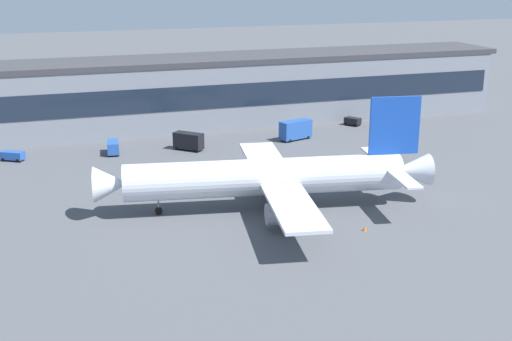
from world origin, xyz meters
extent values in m
plane|color=#4C4F54|center=(0.00, 0.00, 0.00)|extent=(600.00, 600.00, 0.00)
cube|color=gray|center=(0.00, 60.65, 7.22)|extent=(145.14, 17.17, 14.44)
cube|color=#38383D|center=(0.00, 60.65, 15.04)|extent=(148.05, 17.51, 1.20)
cube|color=#192333|center=(0.00, 52.02, 7.94)|extent=(142.24, 0.16, 5.20)
cylinder|color=silver|center=(-5.04, 1.02, 5.11)|extent=(42.68, 12.81, 5.62)
cone|color=silver|center=(-27.56, 4.95, 5.11)|extent=(5.90, 6.13, 5.34)
cone|color=silver|center=(17.76, -2.96, 5.11)|extent=(6.96, 6.04, 5.06)
cube|color=#1947B2|center=(14.84, -2.45, 12.41)|extent=(7.83, 1.84, 8.99)
cube|color=silver|center=(13.28, -8.45, 5.95)|extent=(4.10, 10.37, 0.30)
cube|color=silver|center=(15.41, 3.72, 5.95)|extent=(4.10, 10.37, 0.30)
cube|color=silver|center=(-5.19, -11.48, 4.55)|extent=(9.19, 19.80, 0.50)
cube|color=silver|center=(-0.95, 12.82, 4.55)|extent=(9.19, 19.80, 0.50)
cylinder|color=#99999E|center=(-5.68, -8.49, 2.60)|extent=(5.10, 3.84, 3.09)
cylinder|color=#99999E|center=(-2.42, 10.18, 2.60)|extent=(5.10, 3.84, 3.09)
cylinder|color=black|center=(-20.89, 3.78, 0.55)|extent=(1.17, 0.68, 1.10)
cylinder|color=slate|center=(-20.89, 3.78, 1.98)|extent=(0.24, 0.24, 2.30)
cylinder|color=black|center=(-3.39, -1.84, 0.55)|extent=(1.17, 0.68, 1.10)
cylinder|color=slate|center=(-3.39, -1.84, 1.98)|extent=(0.24, 0.24, 2.30)
cylinder|color=black|center=(-2.52, 3.14, 0.55)|extent=(1.17, 0.68, 1.10)
cylinder|color=slate|center=(-2.52, 3.14, 1.98)|extent=(0.24, 0.24, 2.30)
cube|color=#2651A5|center=(-22.96, 40.47, 1.45)|extent=(2.77, 5.41, 2.20)
cube|color=black|center=(-22.80, 41.89, 1.89)|extent=(2.22, 2.04, 0.55)
cylinder|color=black|center=(-23.74, 42.39, 0.35)|extent=(0.38, 0.73, 0.70)
cylinder|color=black|center=(-21.77, 42.16, 0.35)|extent=(0.38, 0.73, 0.70)
cylinder|color=black|center=(-24.15, 38.77, 0.35)|extent=(0.38, 0.73, 0.70)
cylinder|color=black|center=(-22.18, 38.55, 0.35)|extent=(0.38, 0.73, 0.70)
cube|color=black|center=(33.01, 47.92, 1.10)|extent=(3.62, 4.11, 1.50)
cube|color=black|center=(33.54, 47.09, 1.40)|extent=(2.23, 2.05, 0.38)
cylinder|color=black|center=(34.44, 47.35, 0.35)|extent=(0.63, 0.75, 0.70)
cylinder|color=black|center=(32.92, 46.38, 0.35)|extent=(0.63, 0.75, 0.70)
cylinder|color=black|center=(33.09, 49.47, 0.35)|extent=(0.63, 0.75, 0.70)
cylinder|color=black|center=(31.57, 48.50, 0.35)|extent=(0.63, 0.75, 0.70)
cube|color=#2651A5|center=(15.47, 39.63, 2.25)|extent=(7.65, 4.75, 3.80)
cube|color=black|center=(17.35, 40.25, 3.01)|extent=(3.15, 3.07, 0.95)
cylinder|color=black|center=(17.49, 41.53, 0.35)|extent=(0.76, 0.51, 0.70)
cylinder|color=black|center=(18.24, 39.31, 0.35)|extent=(0.76, 0.51, 0.70)
cylinder|color=black|center=(12.71, 39.94, 0.35)|extent=(0.76, 0.51, 0.70)
cylinder|color=black|center=(13.45, 37.72, 0.35)|extent=(0.76, 0.51, 0.70)
cube|color=#2651A5|center=(-41.77, 41.49, 1.10)|extent=(4.74, 3.95, 1.50)
cube|color=black|center=(-40.75, 40.85, 1.40)|extent=(2.23, 2.30, 0.38)
cylinder|color=black|center=(-40.01, 41.40, 0.35)|extent=(0.75, 0.63, 0.70)
cylinder|color=black|center=(-40.92, 39.95, 0.35)|extent=(0.75, 0.63, 0.70)
cylinder|color=black|center=(-42.62, 43.04, 0.35)|extent=(0.75, 0.63, 0.70)
cylinder|color=black|center=(-43.53, 41.59, 0.35)|extent=(0.75, 0.63, 0.70)
cube|color=black|center=(-8.14, 38.55, 1.95)|extent=(5.93, 5.95, 3.20)
cube|color=black|center=(-6.98, 37.38, 2.59)|extent=(3.05, 3.05, 0.80)
cylinder|color=black|center=(-5.89, 37.82, 0.35)|extent=(0.71, 0.71, 0.70)
cylinder|color=black|center=(-7.43, 36.30, 0.35)|extent=(0.71, 0.71, 0.70)
cylinder|color=black|center=(-8.85, 40.81, 0.35)|extent=(0.71, 0.71, 0.70)
cylinder|color=black|center=(-10.38, 39.29, 0.35)|extent=(0.71, 0.71, 0.70)
cube|color=#2651A5|center=(41.30, 41.46, 1.85)|extent=(7.41, 8.33, 3.00)
cube|color=black|center=(39.87, 39.65, 2.45)|extent=(3.84, 3.90, 0.75)
cylinder|color=black|center=(40.47, 38.37, 0.35)|extent=(0.67, 0.74, 0.70)
cylinder|color=black|center=(38.49, 39.93, 0.35)|extent=(0.67, 0.74, 0.70)
cylinder|color=black|center=(44.12, 42.99, 0.35)|extent=(0.67, 0.74, 0.70)
cylinder|color=black|center=(42.14, 44.55, 0.35)|extent=(0.67, 0.74, 0.70)
cone|color=#F2590C|center=(5.38, -12.10, 0.37)|extent=(0.59, 0.59, 0.74)
camera|label=1|loc=(-37.97, -93.26, 36.37)|focal=48.43mm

